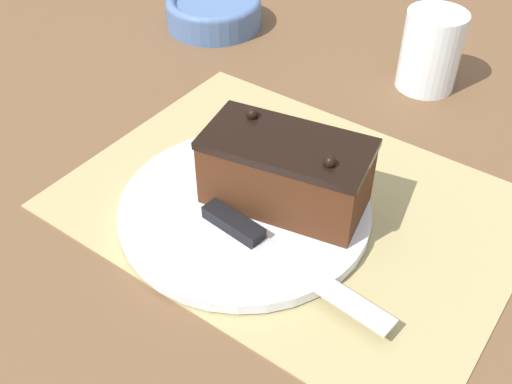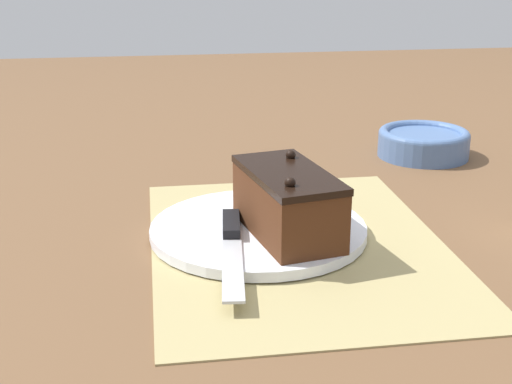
{
  "view_description": "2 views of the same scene",
  "coord_description": "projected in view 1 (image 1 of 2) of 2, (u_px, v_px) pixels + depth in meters",
  "views": [
    {
      "loc": [
        -0.24,
        0.4,
        0.43
      ],
      "look_at": [
        0.01,
        0.05,
        0.04
      ],
      "focal_mm": 42.0,
      "sensor_mm": 36.0,
      "label": 1
    },
    {
      "loc": [
        -0.75,
        0.16,
        0.34
      ],
      "look_at": [
        0.05,
        0.04,
        0.05
      ],
      "focal_mm": 50.0,
      "sensor_mm": 36.0,
      "label": 2
    }
  ],
  "objects": [
    {
      "name": "ground_plane",
      "position": [
        291.0,
        205.0,
        0.64
      ],
      "size": [
        3.0,
        3.0,
        0.0
      ],
      "primitive_type": "plane",
      "color": "brown"
    },
    {
      "name": "placemat_woven",
      "position": [
        291.0,
        203.0,
        0.64
      ],
      "size": [
        0.46,
        0.34,
        0.0
      ],
      "primitive_type": "cube",
      "color": "tan",
      "rests_on": "ground_plane"
    },
    {
      "name": "cake_plate",
      "position": [
        245.0,
        209.0,
        0.62
      ],
      "size": [
        0.26,
        0.26,
        0.01
      ],
      "color": "white",
      "rests_on": "placemat_woven"
    },
    {
      "name": "chocolate_cake",
      "position": [
        286.0,
        172.0,
        0.59
      ],
      "size": [
        0.18,
        0.11,
        0.09
      ],
      "rotation": [
        0.0,
        0.0,
        0.2
      ],
      "color": "#472614",
      "rests_on": "cake_plate"
    },
    {
      "name": "serving_knife",
      "position": [
        261.0,
        242.0,
        0.57
      ],
      "size": [
        0.22,
        0.04,
        0.01
      ],
      "rotation": [
        0.0,
        0.0,
        1.47
      ],
      "color": "black",
      "rests_on": "cake_plate"
    },
    {
      "name": "drinking_glass",
      "position": [
        431.0,
        51.0,
        0.78
      ],
      "size": [
        0.08,
        0.08,
        0.1
      ],
      "color": "white",
      "rests_on": "ground_plane"
    },
    {
      "name": "small_bowl",
      "position": [
        214.0,
        11.0,
        0.93
      ],
      "size": [
        0.15,
        0.15,
        0.05
      ],
      "color": "#4C6B9E",
      "rests_on": "ground_plane"
    }
  ]
}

